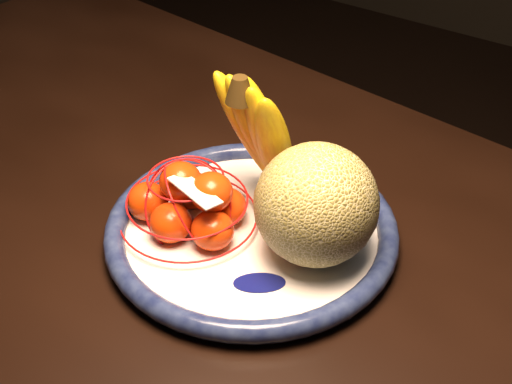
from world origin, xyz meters
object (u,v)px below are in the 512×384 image
Objects in this scene: fruit_bowl at (251,231)px; mandarin_bag at (190,204)px; cantaloupe at (316,205)px; banana_bunch at (264,132)px; dining_table at (152,237)px.

mandarin_bag reaches higher than fruit_bowl.
fruit_bowl is 0.11m from cantaloupe.
cantaloupe is at bearing -12.32° from banana_bunch.
fruit_bowl is at bearing -55.10° from banana_bunch.
banana_bunch is at bearing 111.24° from fruit_bowl.
mandarin_bag reaches higher than dining_table.
dining_table is 7.95× the size of mandarin_bag.
banana_bunch is (-0.11, 0.05, 0.03)m from cantaloupe.
banana_bunch is 0.13m from mandarin_bag.
dining_table is 10.68× the size of cantaloupe.
fruit_bowl is at bearing -172.90° from cantaloupe.
mandarin_bag is at bearing -164.09° from cantaloupe.
banana_bunch is (-0.02, 0.06, 0.11)m from fruit_bowl.
cantaloupe reaches higher than mandarin_bag.
mandarin_bag is at bearing -154.35° from fruit_bowl.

